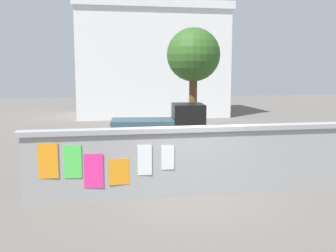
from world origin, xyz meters
TOP-DOWN VIEW (x-y plane):
  - ground at (0.00, 8.00)m, footprint 60.00×60.00m
  - poster_wall at (-0.01, -0.00)m, footprint 8.46×0.42m
  - auto_rickshaw_truck at (0.25, 5.73)m, footprint 3.75×1.89m
  - motorcycle at (3.56, 1.74)m, footprint 1.90×0.56m
  - bicycle_near at (-3.13, 3.60)m, footprint 1.71×0.44m
  - person_walking at (0.31, 1.22)m, footprint 0.41×0.41m
  - tree_roadside at (2.46, 9.61)m, footprint 2.61×2.61m
  - building_background at (1.60, 18.76)m, footprint 10.34×6.23m

SIDE VIEW (x-z plane):
  - ground at x=0.00m, z-range 0.00..0.00m
  - bicycle_near at x=-3.13m, z-range -0.11..0.84m
  - motorcycle at x=3.56m, z-range 0.03..0.90m
  - auto_rickshaw_truck at x=0.25m, z-range -0.02..1.83m
  - poster_wall at x=-0.01m, z-range 0.02..1.78m
  - person_walking at x=0.31m, z-range 0.18..1.80m
  - building_background at x=1.60m, z-range 0.02..7.58m
  - tree_roadside at x=2.46m, z-range 1.24..6.45m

